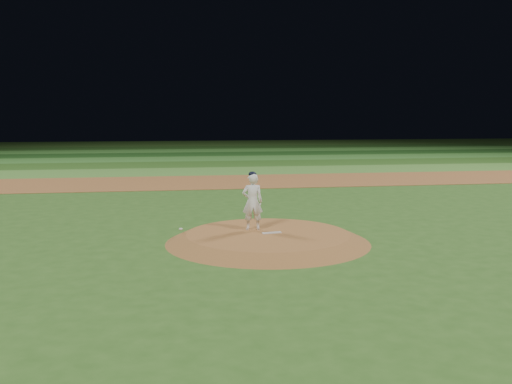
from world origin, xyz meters
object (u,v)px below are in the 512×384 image
pitchers_mound (268,238)px  pitching_rubber (272,233)px  rosin_bag (181,229)px  pitcher_on_mound (252,201)px

pitchers_mound → pitching_rubber: size_ratio=10.37×
pitchers_mound → rosin_bag: rosin_bag is taller
pitching_rubber → rosin_bag: rosin_bag is taller
rosin_bag → pitcher_on_mound: bearing=-7.6°
rosin_bag → pitcher_on_mound: pitcher_on_mound is taller
rosin_bag → pitchers_mound: bearing=-18.5°
pitchers_mound → pitcher_on_mound: 1.11m
pitching_rubber → rosin_bag: bearing=152.1°
pitchers_mound → pitcher_on_mound: pitcher_on_mound is taller
rosin_bag → pitcher_on_mound: 2.13m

